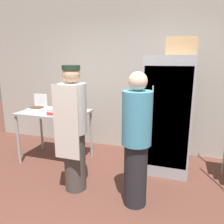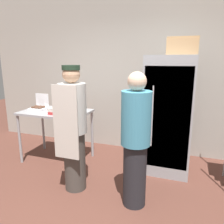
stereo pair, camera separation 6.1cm
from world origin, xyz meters
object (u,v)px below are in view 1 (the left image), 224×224
Objects in this scene: refrigerator at (167,115)px; person_customer at (136,141)px; donut_box at (37,108)px; cardboard_storage_box at (182,46)px; blender_pitcher at (77,102)px; binder_stack at (58,111)px; person_baker at (73,128)px.

refrigerator is 1.12× the size of person_customer.
refrigerator is 1.08m from person_customer.
refrigerator is 2.17m from donut_box.
cardboard_storage_box reaches higher than refrigerator.
blender_pitcher reaches higher than binder_stack.
person_baker is (0.57, -0.55, -0.06)m from binder_stack.
cardboard_storage_box reaches higher than donut_box.
donut_box is 0.92× the size of blender_pitcher.
cardboard_storage_box is at bearing -0.30° from blender_pitcher.
cardboard_storage_box is at bearing 7.87° from donut_box.
person_baker is at bearing -65.93° from blender_pitcher.
cardboard_storage_box is (1.69, -0.01, 0.90)m from blender_pitcher.
blender_pitcher is at bearing -179.57° from refrigerator.
person_baker reaches higher than donut_box.
blender_pitcher is 1.92m from cardboard_storage_box.
refrigerator reaches higher than binder_stack.
binder_stack is at bearing -107.63° from blender_pitcher.
donut_box is at bearing -171.09° from refrigerator.
person_baker is at bearing -138.59° from refrigerator.
person_customer reaches higher than blender_pitcher.
binder_stack is 0.17× the size of person_baker.
binder_stack is at bearing 135.61° from person_baker.
person_baker is (0.43, -0.97, -0.15)m from blender_pitcher.
person_customer is (1.28, -1.03, -0.20)m from blender_pitcher.
binder_stack is 0.80m from person_baker.
refrigerator reaches higher than donut_box.
blender_pitcher is at bearing 179.70° from cardboard_storage_box.
donut_box is 1.22m from person_baker.
refrigerator is 1.08× the size of person_baker.
donut_box is 0.68m from blender_pitcher.
person_customer reaches higher than donut_box.
person_customer is at bearing -104.41° from refrigerator.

